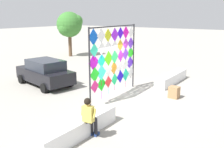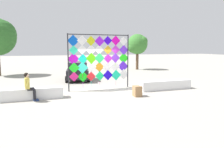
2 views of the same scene
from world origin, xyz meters
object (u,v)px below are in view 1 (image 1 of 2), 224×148
seated_vendor (90,115)px  parked_car (45,72)px  cardboard_box_large (174,92)px  tree_far_right (70,25)px  kite_display_rack (114,56)px

seated_vendor → parked_car: bearing=60.8°
cardboard_box_large → tree_far_right: tree_far_right is taller
kite_display_rack → cardboard_box_large: bearing=-61.5°
kite_display_rack → seated_vendor: (-4.09, -1.84, -1.16)m
kite_display_rack → parked_car: 4.55m
kite_display_rack → parked_car: bearing=98.5°
tree_far_right → cardboard_box_large: bearing=-115.6°
kite_display_rack → seated_vendor: size_ratio=2.81×
seated_vendor → cardboard_box_large: (5.47, -0.71, -0.55)m
kite_display_rack → seated_vendor: bearing=-155.8°
seated_vendor → tree_far_right: 16.87m
cardboard_box_large → tree_far_right: (6.11, 12.78, 2.68)m
cardboard_box_large → seated_vendor: bearing=172.6°
kite_display_rack → seated_vendor: kite_display_rack is taller
seated_vendor → cardboard_box_large: bearing=-7.4°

